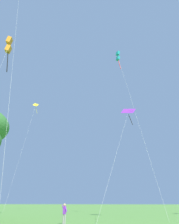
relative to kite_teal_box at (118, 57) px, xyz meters
The scene contains 5 objects.
kite_teal_box is the anchor object (origin of this frame).
kite_orange_box 15.74m from the kite_teal_box, 143.00° to the right, with size 4.30×11.76×19.80m.
kite_yellow_diamond 25.06m from the kite_teal_box, 139.16° to the left, with size 1.37×8.88×22.46m.
kite_purple_streamer 11.94m from the kite_teal_box, 79.65° to the right, with size 3.75×8.51×12.04m.
person_near_tree 24.27m from the kite_teal_box, 111.31° to the right, with size 0.50×0.25×1.56m.
Camera 1 is at (1.17, -5.09, 1.67)m, focal length 40.00 mm.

